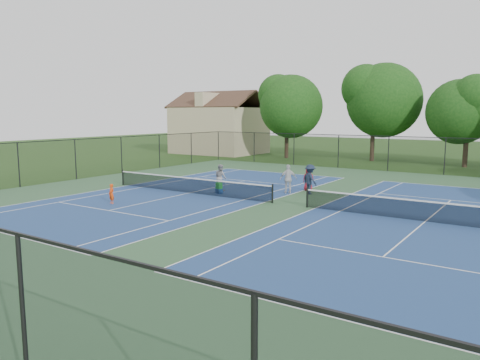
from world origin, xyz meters
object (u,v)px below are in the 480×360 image
Objects in this scene: instructor at (221,177)px; ball_crate at (219,191)px; tree_back_a at (287,103)px; bystander_b at (310,179)px; ball_hopper at (219,186)px; tree_back_c at (468,107)px; child_player at (111,194)px; tree_back_b at (374,97)px; bystander_a at (288,179)px; clapboard_house at (219,128)px; bystander_c at (308,179)px.

instructor is 4.19× the size of ball_crate.
tree_back_a is at bearing 108.24° from ball_crate.
bystander_b reaches higher than ball_hopper.
tree_back_a is 23.73m from instructor.
tree_back_c is (18.00, 1.00, -0.56)m from tree_back_a.
tree_back_c is 22.34m from bystander_b.
child_player is at bearing 79.03° from bystander_b.
bystander_b is at bearing -81.32° from tree_back_b.
tree_back_a reaches higher than tree_back_c.
child_player is at bearing -113.99° from tree_back_c.
bystander_a is at bearing 61.92° from child_player.
clapboard_house is 29.72m from bystander_c.
tree_back_a is 10.47m from clapboard_house.
bystander_b is at bearing 111.73° from bystander_c.
bystander_c is (11.78, -19.09, -5.27)m from tree_back_a.
clapboard_house is 26.56× the size of ball_crate.
child_player is 2.69× the size of ball_crate.
tree_back_c is at bearing 3.18° from tree_back_a.
ball_hopper is (-4.78, -2.91, -0.43)m from bystander_b.
tree_back_b reaches higher than instructor.
bystander_a reaches higher than instructor.
instructor is at bearing 121.03° from ball_crate.
child_player is (4.65, -29.01, -5.49)m from tree_back_a.
tree_back_a is at bearing -176.82° from tree_back_c.
tree_back_a reaches higher than bystander_c.
instructor is at bearing 80.85° from child_player.
clapboard_house is 28.75m from instructor.
ball_hopper is at bearing -113.40° from tree_back_c.
tree_back_b is 5.89× the size of instructor.
tree_back_a is 8.36× the size of child_player.
bystander_b is (-5.62, -21.13, -4.56)m from tree_back_c.
bystander_b is 4.51× the size of ball_crate.
clapboard_house reaches higher than instructor.
bystander_a is (2.14, -22.62, -5.70)m from tree_back_b.
ball_crate is at bearing 143.53° from instructor.
tree_back_b is 23.10m from bystander_b.
tree_back_b is 6.54× the size of bystander_c.
ball_hopper is at bearing -71.76° from tree_back_a.
clapboard_house is 30.86m from bystander_b.
instructor is 1.19m from ball_hopper.
tree_back_c is at bearing 66.60° from ball_hopper.
ball_crate is at bearing -53.81° from clapboard_house.
tree_back_b is at bearing -120.64° from bystander_a.
bystander_b is (1.24, 0.49, 0.02)m from bystander_a.
instructor is at bearing -115.47° from tree_back_c.
tree_back_c reaches higher than ball_crate.
bystander_a is at bearing 51.55° from bystander_b.
tree_back_c is 26.74m from ball_crate.
bystander_a is at bearing 34.41° from ball_crate.
bystander_b is at bearing -104.90° from tree_back_c.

